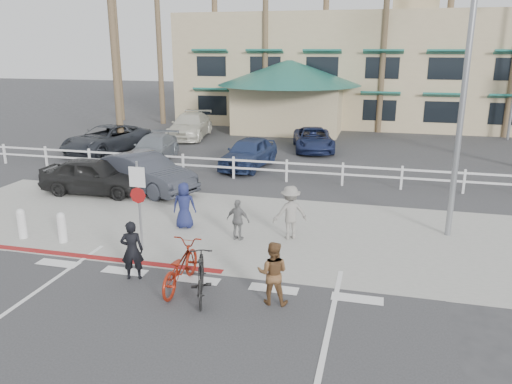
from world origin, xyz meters
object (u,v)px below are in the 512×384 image
(sign_post, at_px, (139,201))
(bike_red, at_px, (180,266))
(bike_black, at_px, (201,276))
(car_white_sedan, at_px, (144,173))
(car_red_compact, at_px, (94,176))

(sign_post, relative_size, bike_red, 1.39)
(bike_black, bearing_deg, bike_red, -47.67)
(car_white_sedan, bearing_deg, sign_post, -133.24)
(bike_red, bearing_deg, car_red_compact, -46.42)
(sign_post, bearing_deg, bike_red, -44.67)
(sign_post, xyz_separation_m, car_red_compact, (-4.41, 4.70, -0.72))
(sign_post, distance_m, car_white_sedan, 6.13)
(bike_red, distance_m, bike_black, 0.79)
(car_white_sedan, bearing_deg, bike_black, -124.68)
(bike_black, distance_m, car_red_compact, 10.11)
(car_white_sedan, distance_m, car_red_compact, 1.93)
(bike_red, bearing_deg, sign_post, -44.90)
(sign_post, distance_m, car_red_compact, 6.49)
(bike_red, bearing_deg, bike_black, 150.20)
(sign_post, height_order, bike_red, sign_post)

